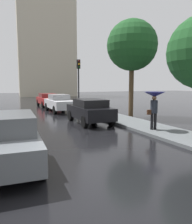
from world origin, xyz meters
TOP-DOWN VIEW (x-y plane):
  - ground at (0.00, 0.00)m, footprint 120.00×120.00m
  - car_grey_near_kerb at (-1.99, 2.31)m, footprint 1.96×4.60m
  - car_red_mid_road at (2.77, 19.13)m, footprint 1.86×4.34m
  - car_black_behind_camera at (2.88, 7.76)m, footprint 1.90×4.00m
  - car_white_far_lane at (2.66, 14.07)m, footprint 1.79×4.36m
  - pedestrian_with_umbrella_near at (4.75, 4.08)m, footprint 1.02×1.02m
  - traffic_light at (4.18, 13.28)m, footprint 0.26×0.39m
  - street_tree_mid at (6.66, 9.01)m, footprint 3.57×3.57m
  - distant_tower at (7.38, 41.57)m, footprint 11.41×9.18m

SIDE VIEW (x-z plane):
  - ground at x=0.00m, z-range 0.00..0.00m
  - car_red_mid_road at x=2.77m, z-range 0.04..1.41m
  - car_white_far_lane at x=2.66m, z-range 0.02..1.52m
  - car_grey_near_kerb at x=-1.99m, z-range 0.02..1.54m
  - car_black_behind_camera at x=2.88m, z-range 0.05..1.52m
  - pedestrian_with_umbrella_near at x=4.75m, z-range 0.70..2.55m
  - traffic_light at x=4.18m, z-range 0.97..5.24m
  - street_tree_mid at x=6.66m, z-range 1.62..8.50m
  - distant_tower at x=7.38m, z-range 0.00..20.86m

